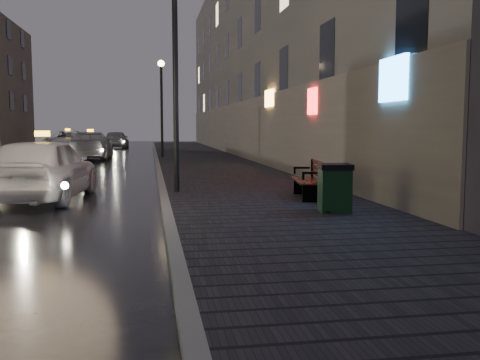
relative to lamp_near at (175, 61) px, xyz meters
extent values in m
plane|color=black|center=(-1.85, -6.00, -3.49)|extent=(120.00, 120.00, 0.00)
cube|color=black|center=(2.05, 15.00, -3.41)|extent=(4.60, 58.00, 0.15)
cube|color=slate|center=(-0.35, 15.00, -3.41)|extent=(0.20, 58.00, 0.15)
cube|color=#605B54|center=(5.25, 19.00, 3.01)|extent=(1.80, 50.00, 13.00)
cylinder|color=black|center=(0.00, 0.00, -0.84)|extent=(0.14, 0.14, 5.00)
cylinder|color=black|center=(0.00, 16.00, -0.84)|extent=(0.14, 0.14, 5.00)
sphere|color=#FFD88C|center=(0.00, 16.00, 1.76)|extent=(0.36, 0.36, 0.36)
cube|color=black|center=(2.90, -2.49, -3.14)|extent=(0.49, 0.12, 0.39)
cube|color=black|center=(3.11, -2.52, -2.80)|extent=(0.07, 0.07, 0.68)
cube|color=black|center=(2.85, -2.49, -2.68)|extent=(0.41, 0.10, 0.05)
cube|color=black|center=(3.10, -1.05, -3.14)|extent=(0.49, 0.12, 0.39)
cube|color=black|center=(3.31, -1.08, -2.80)|extent=(0.07, 0.07, 0.68)
cube|color=black|center=(3.05, -1.04, -2.68)|extent=(0.41, 0.10, 0.05)
cube|color=#4E1D10|center=(3.00, -1.77, -2.92)|extent=(0.84, 1.81, 0.04)
cube|color=#4E1D10|center=(3.23, -1.80, -2.64)|extent=(0.27, 1.74, 0.39)
cube|color=black|center=(2.91, -3.85, -2.91)|extent=(0.66, 0.66, 0.85)
cube|color=black|center=(2.91, -3.85, -2.44)|extent=(0.71, 0.71, 0.11)
imported|color=white|center=(-3.28, -0.06, -2.69)|extent=(2.39, 4.85, 1.59)
imported|color=#B8B9BF|center=(-3.95, 17.09, -2.72)|extent=(2.22, 5.34, 1.54)
imported|color=silver|center=(-6.49, 26.23, -2.72)|extent=(3.02, 5.75, 1.54)
imported|color=gray|center=(-3.43, 32.02, -2.75)|extent=(2.02, 4.46, 1.48)
camera|label=1|loc=(-0.67, -13.87, -1.65)|focal=40.00mm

